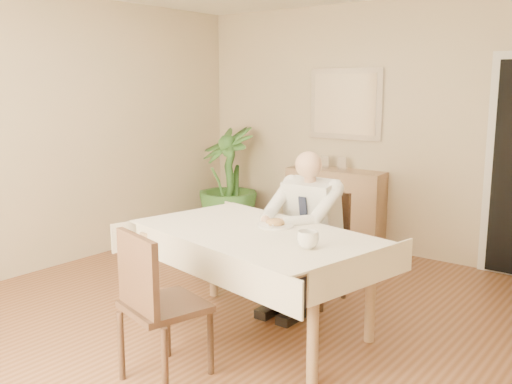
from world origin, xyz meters
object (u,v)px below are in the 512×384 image
Objects in this scene: seated_man at (301,223)px; sideboard at (336,208)px; dining_table at (254,242)px; chair_far at (320,239)px; chair_near at (154,298)px; potted_palm at (228,181)px; coffee_mug at (308,240)px.

seated_man is 1.17× the size of sideboard.
chair_far is (-0.00, 0.88, -0.17)m from dining_table.
chair_far is 0.84× the size of sideboard.
potted_palm reaches higher than chair_near.
chair_far is 0.34m from seated_man.
dining_table is 0.90m from chair_far.
seated_man is (-0.00, -0.29, 0.19)m from chair_far.
sideboard is at bearing 111.23° from seated_man.
dining_table is 2.13× the size of chair_far.
potted_palm is at bearing 145.20° from dining_table.
sideboard is 1.32m from potted_palm.
sideboard is at bearing 116.97° from dining_table.
chair_far is 2.22m from potted_palm.
coffee_mug is at bearing -61.71° from chair_far.
sideboard is (-0.63, 3.21, -0.10)m from chair_near.
chair_near reaches higher than coffee_mug.
potted_palm is (-1.89, 2.88, 0.11)m from chair_near.
potted_palm is (-1.93, 1.38, -0.05)m from seated_man.
seated_man is 0.91m from coffee_mug.
chair_near is 1.51m from seated_man.
chair_near reaches higher than chair_far.
coffee_mug reaches higher than dining_table.
sideboard is (-0.66, 1.71, -0.26)m from seated_man.
coffee_mug is 3.24m from potted_palm.
seated_man reaches higher than dining_table.
potted_palm is at bearing 151.34° from chair_far.
chair_far reaches higher than coffee_mug.
dining_table is at bearing 165.45° from coffee_mug.
sideboard is at bearing 116.02° from chair_near.
dining_table is at bearing -78.51° from sideboard.
dining_table is 2.41m from sideboard.
coffee_mug is at bearing -54.17° from seated_man.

